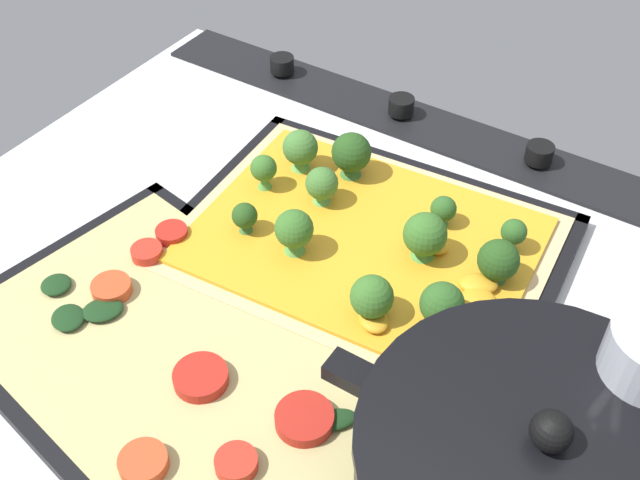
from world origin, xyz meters
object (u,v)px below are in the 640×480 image
object	(u,v)px
veggie_pizza_back	(183,361)
oil_bottle	(630,404)
baking_tray_front	(363,250)
baking_tray_back	(184,366)
broccoli_pizza	(368,238)

from	to	relation	value
veggie_pizza_back	oil_bottle	size ratio (longest dim) A/B	1.88
baking_tray_front	veggie_pizza_back	world-z (taller)	veggie_pizza_back
baking_tray_front	veggie_pizza_back	bearing A→B (deg)	74.60
baking_tray_back	veggie_pizza_back	distance (cm)	0.70
baking_tray_back	oil_bottle	bearing A→B (deg)	-163.62
baking_tray_front	broccoli_pizza	xyz separation A→B (cm)	(-0.39, -0.08, 1.69)
veggie_pizza_back	oil_bottle	bearing A→B (deg)	-163.60
broccoli_pizza	oil_bottle	size ratio (longest dim) A/B	1.65
broccoli_pizza	baking_tray_back	xyz separation A→B (cm)	(5.55, 18.72, -1.69)
broccoli_pizza	oil_bottle	bearing A→B (deg)	157.91
oil_bottle	broccoli_pizza	bearing A→B (deg)	-22.09
baking_tray_back	oil_bottle	world-z (taller)	oil_bottle
baking_tray_front	baking_tray_back	bearing A→B (deg)	74.52
baking_tray_back	oil_bottle	xyz separation A→B (cm)	(-29.98, -8.81, 7.84)
baking_tray_front	oil_bottle	bearing A→B (deg)	158.38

